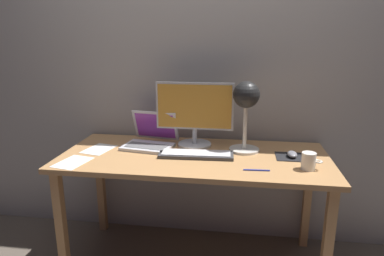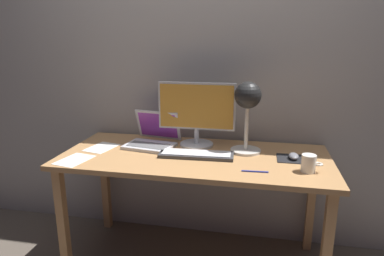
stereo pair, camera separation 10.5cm
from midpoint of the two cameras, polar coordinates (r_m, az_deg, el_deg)
name	(u,v)px [view 1 (the left image)]	position (r m, az deg, el deg)	size (l,w,h in m)	color
back_wall	(202,56)	(2.35, 0.45, 11.85)	(4.80, 0.06, 2.60)	#A8A099
desk	(194,167)	(2.09, -1.06, -6.54)	(1.60, 0.70, 0.74)	tan
monitor	(195,111)	(2.18, -0.94, 2.79)	(0.49, 0.22, 0.41)	silver
keyboard_main	(196,154)	(2.04, -0.78, -4.43)	(0.45, 0.16, 0.03)	#38383A
laptop	(151,136)	(2.24, -8.13, -1.41)	(0.34, 0.32, 0.22)	silver
desk_lamp	(246,102)	(2.08, 7.57, 4.34)	(0.19, 0.19, 0.43)	beige
mousepad	(293,157)	(2.10, 15.12, -4.69)	(0.20, 0.16, 0.00)	black
mouse	(292,154)	(2.09, 14.98, -4.25)	(0.06, 0.10, 0.03)	slate
coffee_mug	(309,161)	(1.92, 17.42, -5.30)	(0.11, 0.08, 0.09)	white
paper_sheet_near_mouse	(99,149)	(2.26, -16.55, -3.41)	(0.15, 0.21, 0.00)	white
paper_sheet_by_keyboard	(73,162)	(2.08, -20.65, -5.38)	(0.15, 0.21, 0.00)	white
pen	(257,170)	(1.85, 9.10, -6.96)	(0.01, 0.01, 0.14)	#2633A5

